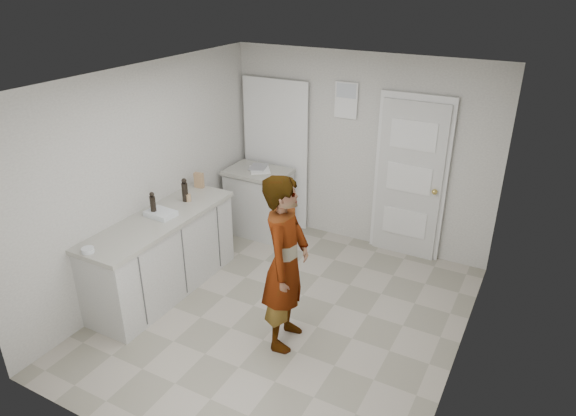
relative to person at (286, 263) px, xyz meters
The scene contains 12 objects.
ground 0.96m from the person, 120.91° to the left, with size 4.00×4.00×0.00m, color gray.
room_shell 2.31m from the person, 99.16° to the left, with size 4.00×4.00×4.00m.
main_counter 1.71m from the person, behind, with size 0.64×1.96×0.93m.
side_counter 2.41m from the person, 127.63° to the left, with size 0.84×0.61×0.93m.
person is the anchor object (origin of this frame).
cake_mix_box 2.05m from the person, 150.03° to the left, with size 0.12×0.05×0.19m, color #A27D51.
spice_jar 1.74m from the person, 158.92° to the left, with size 0.06×0.06×0.09m, color tan.
oil_cruet_a 1.78m from the person, 159.69° to the left, with size 0.07×0.07×0.28m.
oil_cruet_b 1.73m from the person, behind, with size 0.06×0.06×0.28m.
baking_dish 1.66m from the person, behind, with size 0.33×0.24×0.06m.
egg_bowl 1.89m from the person, 155.64° to the right, with size 0.12×0.12×0.05m.
papers 2.38m from the person, 126.99° to the left, with size 0.26×0.33×0.01m, color white.
Camera 1 is at (2.17, -3.94, 3.37)m, focal length 32.00 mm.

